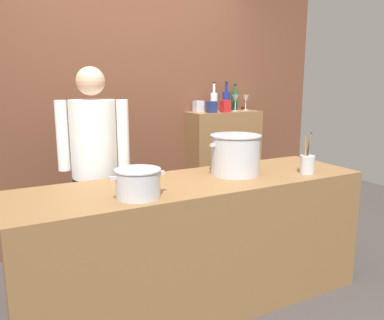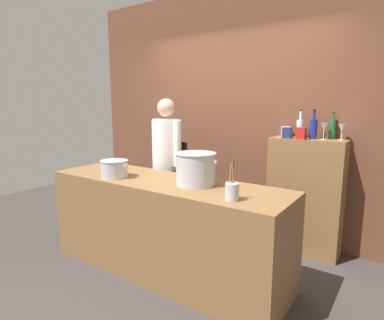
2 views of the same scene
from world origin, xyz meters
name	(u,v)px [view 1 (image 1 of 2)]	position (x,y,z in m)	size (l,w,h in m)	color
ground_plane	(196,302)	(0.00, 0.00, 0.00)	(8.00, 8.00, 0.00)	#383330
brick_back_panel	(126,87)	(0.00, 1.40, 1.50)	(4.40, 0.10, 3.00)	brown
prep_counter	(196,243)	(0.00, 0.00, 0.45)	(2.40, 0.70, 0.90)	brown
bar_cabinet	(223,170)	(0.98, 1.19, 0.62)	(0.76, 0.32, 1.24)	brown
chef	(95,160)	(-0.51, 0.68, 0.96)	(0.51, 0.40, 1.66)	black
stockpot_large	(235,155)	(0.34, 0.03, 1.04)	(0.42, 0.36, 0.28)	#B7BABF
stockpot_small	(138,183)	(-0.47, -0.17, 0.98)	(0.33, 0.27, 0.17)	#B7BABF
utensil_crock	(307,164)	(0.81, -0.19, 0.97)	(0.10, 0.10, 0.30)	#B7BABF
wine_bottle_clear	(214,101)	(0.87, 1.22, 1.35)	(0.07, 0.07, 0.30)	silver
wine_bottle_green	(235,100)	(1.18, 1.29, 1.35)	(0.07, 0.07, 0.28)	#1E592D
wine_bottle_cobalt	(226,101)	(1.01, 1.21, 1.35)	(0.08, 0.08, 0.30)	navy
wine_glass_short	(235,99)	(1.12, 1.20, 1.37)	(0.08, 0.08, 0.17)	silver
wine_glass_wide	(246,99)	(1.28, 1.24, 1.36)	(0.08, 0.08, 0.16)	silver
spice_tin_silver	(198,106)	(0.71, 1.26, 1.30)	(0.09, 0.09, 0.11)	#B2B2B7
spice_tin_navy	(211,107)	(0.78, 1.11, 1.30)	(0.09, 0.09, 0.11)	navy
spice_tin_red	(225,106)	(0.93, 1.09, 1.30)	(0.09, 0.09, 0.12)	red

